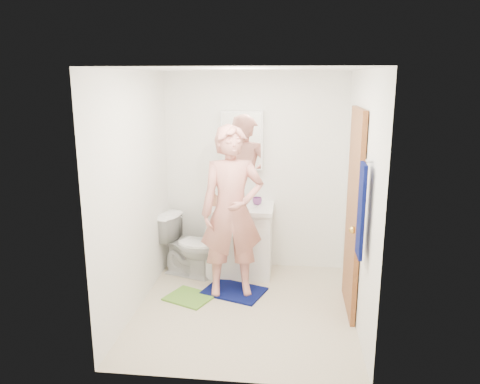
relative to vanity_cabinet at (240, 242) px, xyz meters
name	(u,v)px	position (x,y,z in m)	size (l,w,h in m)	color
floor	(245,309)	(0.15, -0.91, -0.41)	(2.20, 2.40, 0.02)	beige
ceiling	(245,68)	(0.15, -0.91, 2.01)	(2.20, 2.40, 0.02)	white
wall_back	(255,172)	(0.15, 0.30, 0.80)	(2.20, 0.02, 2.40)	white
wall_front	(228,237)	(0.15, -2.12, 0.80)	(2.20, 0.02, 2.40)	white
wall_left	(135,193)	(-0.96, -0.91, 0.80)	(0.02, 2.40, 2.40)	white
wall_right	(361,200)	(1.26, -0.91, 0.80)	(0.02, 2.40, 2.40)	white
vanity_cabinet	(240,242)	(0.00, 0.00, 0.00)	(0.75, 0.55, 0.80)	white
countertop	(240,208)	(0.00, 0.00, 0.43)	(0.79, 0.59, 0.05)	white
sink_basin	(240,207)	(0.00, 0.00, 0.44)	(0.40, 0.40, 0.03)	white
faucet	(242,197)	(0.00, 0.18, 0.51)	(0.03, 0.03, 0.12)	silver
medicine_cabinet	(242,140)	(0.00, 0.22, 1.20)	(0.50, 0.12, 0.70)	white
mirror_panel	(242,141)	(0.00, 0.16, 1.20)	(0.46, 0.01, 0.66)	white
door	(353,213)	(1.22, -0.76, 0.62)	(0.05, 0.80, 2.05)	#9E592B
door_knob	(353,230)	(1.18, -1.08, 0.55)	(0.07, 0.07, 0.07)	gold
towel	(361,211)	(1.18, -1.48, 0.85)	(0.03, 0.24, 0.80)	#080F4D
towel_hook	(369,161)	(1.22, -1.48, 1.27)	(0.02, 0.02, 0.06)	silver
toilet	(190,245)	(-0.60, -0.11, -0.03)	(0.41, 0.72, 0.74)	white
bath_mat	(234,291)	(-0.01, -0.55, -0.39)	(0.64, 0.46, 0.02)	#080F4D
green_rug	(189,297)	(-0.47, -0.75, -0.39)	(0.47, 0.39, 0.02)	#649E34
soap_dispenser	(215,198)	(-0.30, -0.02, 0.54)	(0.08, 0.08, 0.17)	#B47154
toothbrush_cup	(257,201)	(0.20, 0.07, 0.49)	(0.11, 0.11, 0.09)	#7C3D87
man	(232,212)	(-0.02, -0.58, 0.54)	(0.67, 0.44, 1.84)	tan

